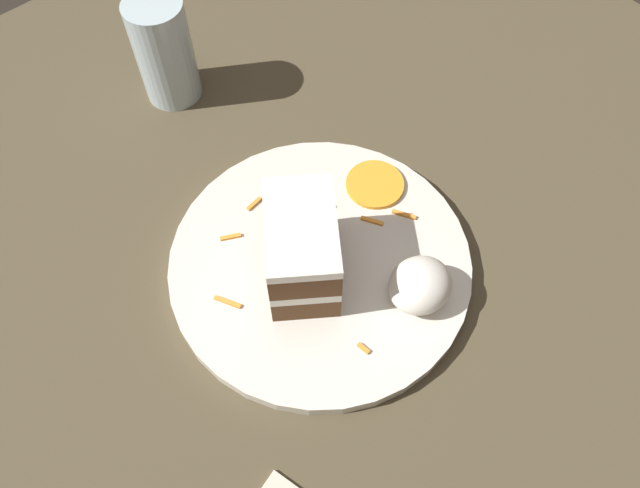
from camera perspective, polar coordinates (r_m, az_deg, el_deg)
name	(u,v)px	position (r m, az deg, el deg)	size (l,w,h in m)	color
ground_plane	(296,241)	(0.68, -2.25, 0.32)	(6.00, 6.00, 0.00)	black
dining_table	(295,233)	(0.67, -2.29, 1.03)	(1.14, 1.01, 0.03)	#4C422D
plate	(320,264)	(0.62, 0.00, -1.80)	(0.30, 0.30, 0.02)	silver
cake_slice	(302,248)	(0.57, -1.67, -0.41)	(0.11, 0.12, 0.09)	brown
cream_dollop	(420,285)	(0.59, 9.14, -3.73)	(0.06, 0.06, 0.04)	white
orange_garnish	(375,184)	(0.66, 5.03, 5.45)	(0.06, 0.06, 0.00)	orange
carrot_shreds_scatter	(308,239)	(0.63, -1.13, 0.46)	(0.21, 0.20, 0.00)	orange
drinking_glass	(166,57)	(0.76, -13.92, 16.25)	(0.07, 0.07, 0.13)	silver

